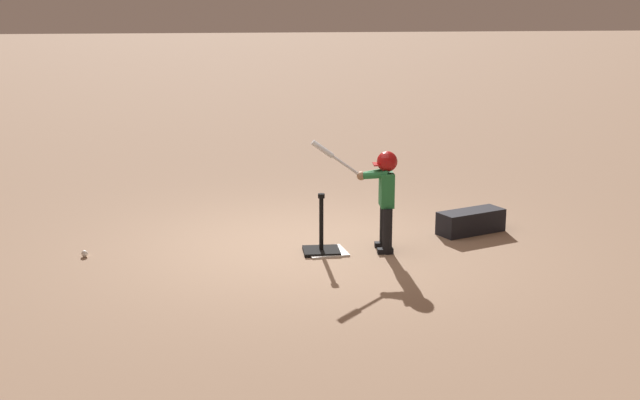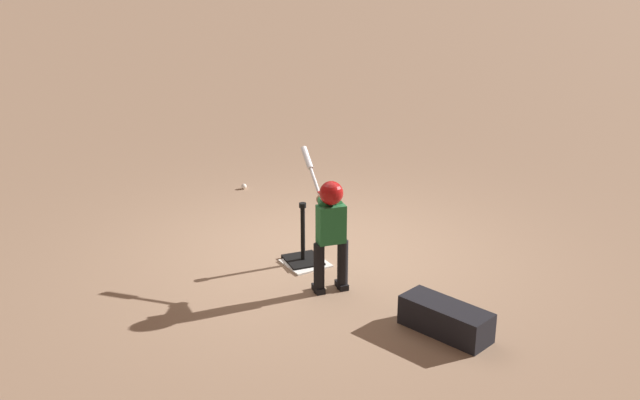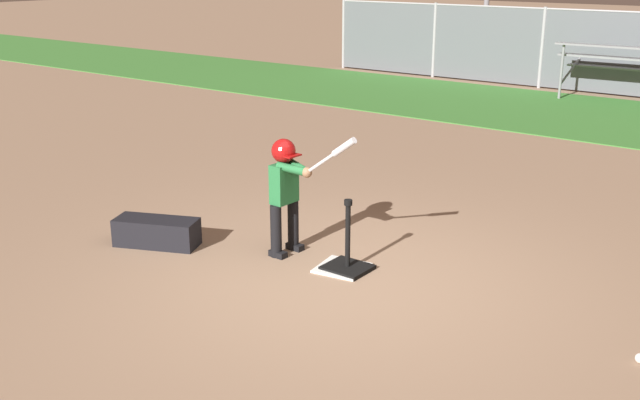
# 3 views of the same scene
# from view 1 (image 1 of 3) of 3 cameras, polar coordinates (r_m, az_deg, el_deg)

# --- Properties ---
(ground_plane) EXTENTS (90.00, 90.00, 0.00)m
(ground_plane) POSITION_cam_1_polar(r_m,az_deg,el_deg) (10.38, -1.06, -2.96)
(ground_plane) COLOR #93755B
(home_plate) EXTENTS (0.50, 0.50, 0.02)m
(home_plate) POSITION_cam_1_polar(r_m,az_deg,el_deg) (10.13, 0.39, -3.31)
(home_plate) COLOR white
(home_plate) RESTS_ON ground_plane
(batting_tee) EXTENTS (0.41, 0.37, 0.69)m
(batting_tee) POSITION_cam_1_polar(r_m,az_deg,el_deg) (10.09, 0.09, -2.84)
(batting_tee) COLOR black
(batting_tee) RESTS_ON ground_plane
(batter_child) EXTENTS (0.97, 0.36, 1.29)m
(batter_child) POSITION_cam_1_polar(r_m,az_deg,el_deg) (10.05, 4.09, 0.79)
(batter_child) COLOR black
(batter_child) RESTS_ON ground_plane
(baseball) EXTENTS (0.07, 0.07, 0.07)m
(baseball) POSITION_cam_1_polar(r_m,az_deg,el_deg) (10.31, -14.84, -3.34)
(baseball) COLOR white
(baseball) RESTS_ON ground_plane
(equipment_bag) EXTENTS (0.90, 0.63, 0.28)m
(equipment_bag) POSITION_cam_1_polar(r_m,az_deg,el_deg) (11.04, 9.63, -1.37)
(equipment_bag) COLOR black
(equipment_bag) RESTS_ON ground_plane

